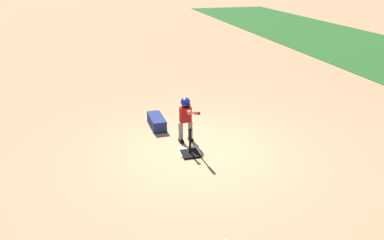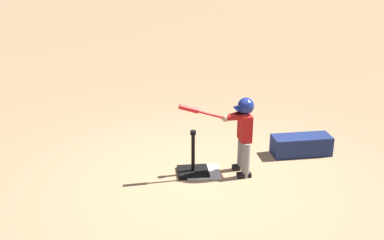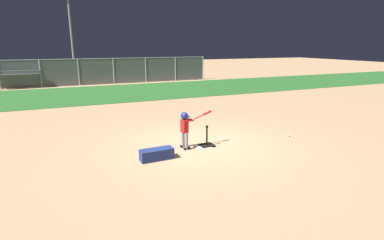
# 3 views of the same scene
# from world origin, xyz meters

# --- Properties ---
(ground_plane) EXTENTS (90.00, 90.00, 0.00)m
(ground_plane) POSITION_xyz_m (0.00, 0.00, 0.00)
(ground_plane) COLOR tan
(grass_outfield_strip) EXTENTS (56.00, 6.98, 0.02)m
(grass_outfield_strip) POSITION_xyz_m (0.00, 10.75, 0.01)
(grass_outfield_strip) COLOR #286026
(grass_outfield_strip) RESTS_ON ground_plane
(backstop_fence) EXTENTS (14.52, 0.08, 1.88)m
(backstop_fence) POSITION_xyz_m (0.00, 15.05, 0.99)
(backstop_fence) COLOR #9E9EA3
(backstop_fence) RESTS_ON ground_plane
(home_plate) EXTENTS (0.46, 0.46, 0.02)m
(home_plate) POSITION_xyz_m (-0.01, -0.19, 0.01)
(home_plate) COLOR white
(home_plate) RESTS_ON ground_plane
(batting_tee) EXTENTS (0.41, 0.36, 0.60)m
(batting_tee) POSITION_xyz_m (0.13, -0.20, 0.09)
(batting_tee) COLOR black
(batting_tee) RESTS_ON ground_plane
(batter_child) EXTENTS (0.96, 0.33, 1.04)m
(batter_child) POSITION_xyz_m (-0.49, -0.13, 0.66)
(batter_child) COLOR gray
(batter_child) RESTS_ON ground_plane
(baseball) EXTENTS (0.07, 0.07, 0.07)m
(baseball) POSITION_xyz_m (2.90, -0.41, 0.04)
(baseball) COLOR white
(baseball) RESTS_ON ground_plane
(bleachers_far_left) EXTENTS (3.01, 2.53, 1.22)m
(bleachers_far_left) POSITION_xyz_m (-6.20, 15.77, 0.60)
(bleachers_far_left) COLOR gray
(bleachers_far_left) RESTS_ON ground_plane
(bleachers_far_right) EXTENTS (3.09, 2.05, 0.99)m
(bleachers_far_right) POSITION_xyz_m (-0.57, 17.14, 0.48)
(bleachers_far_right) COLOR gray
(bleachers_far_right) RESTS_ON ground_plane
(bleachers_right_center) EXTENTS (2.98, 2.69, 1.22)m
(bleachers_right_center) POSITION_xyz_m (5.34, 16.51, 0.60)
(bleachers_right_center) COLOR gray
(bleachers_right_center) RESTS_ON ground_plane
(equipment_bag) EXTENTS (0.85, 0.35, 0.28)m
(equipment_bag) POSITION_xyz_m (-1.48, -0.63, 0.14)
(equipment_bag) COLOR navy
(equipment_bag) RESTS_ON ground_plane
(field_light_pole) EXTENTS (1.76, 0.44, 7.98)m
(field_light_pole) POSITION_xyz_m (-2.27, 26.04, 5.27)
(field_light_pole) COLOR slate
(field_light_pole) RESTS_ON ground_plane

